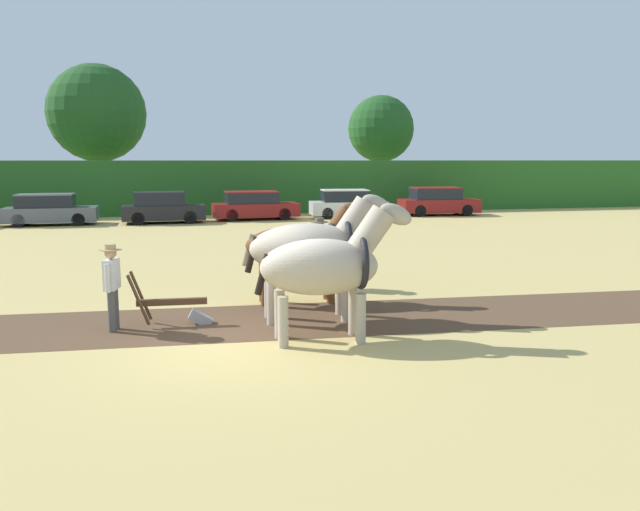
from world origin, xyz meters
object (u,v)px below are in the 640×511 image
object	(u,v)px
farmer_beside_team	(319,247)
parked_car_center_left	(49,210)
farmer_at_plow	(112,281)
parked_car_center	(162,208)
draft_horse_trail_left	(302,245)
parked_car_right	(347,204)
tree_center_left	(97,113)
parked_car_far_right	(438,202)
plow	(179,309)
draft_horse_lead_left	(326,265)
draft_horse_lead_right	(313,248)
parked_car_center_right	(254,206)
tree_center	(381,129)

from	to	relation	value
farmer_beside_team	parked_car_center_left	world-z (taller)	farmer_beside_team
farmer_at_plow	parked_car_center	size ratio (longest dim) A/B	0.40
draft_horse_trail_left	parked_car_right	bearing A→B (deg)	75.09
parked_car_center_left	parked_car_right	xyz separation A→B (m)	(14.97, 0.63, 0.01)
parked_car_center	tree_center_left	bearing A→B (deg)	111.37
farmer_at_plow	parked_car_far_right	distance (m)	26.27
tree_center_left	parked_car_center	xyz separation A→B (m)	(3.78, -8.64, -5.13)
parked_car_center_left	parked_car_far_right	bearing A→B (deg)	1.03
tree_center_left	farmer_beside_team	world-z (taller)	tree_center_left
plow	parked_car_right	size ratio (longest dim) A/B	0.37
plow	parked_car_far_right	size ratio (longest dim) A/B	0.35
draft_horse_lead_left	parked_car_far_right	distance (m)	25.61
draft_horse_trail_left	plow	bearing A→B (deg)	-149.76
draft_horse_lead_right	plow	xyz separation A→B (m)	(-2.56, 0.15, -1.10)
parked_car_far_right	draft_horse_lead_left	bearing A→B (deg)	-113.80
parked_car_center_right	draft_horse_lead_right	bearing A→B (deg)	-96.98
plow	parked_car_center_left	size ratio (longest dim) A/B	0.37
tree_center_left	plow	distance (m)	29.50
farmer_at_plow	parked_car_center_left	world-z (taller)	farmer_at_plow
draft_horse_lead_left	parked_car_center_left	distance (m)	23.36
parked_car_center_right	parked_car_right	size ratio (longest dim) A/B	1.06
tree_center_left	draft_horse_trail_left	bearing A→B (deg)	-75.56
draft_horse_lead_left	draft_horse_lead_right	bearing A→B (deg)	90.15
tree_center	parked_car_center_right	size ratio (longest dim) A/B	1.66
draft_horse_lead_right	parked_car_center_right	xyz separation A→B (m)	(1.49, 20.85, -0.70)
tree_center	parked_car_center	world-z (taller)	tree_center
plow	parked_car_far_right	bearing A→B (deg)	58.87
farmer_at_plow	parked_car_center	distance (m)	20.15
tree_center_left	farmer_at_plow	size ratio (longest dim) A/B	5.49
parked_car_center	parked_car_right	bearing A→B (deg)	2.44
parked_car_center	draft_horse_lead_right	bearing A→B (deg)	-83.35
parked_car_far_right	draft_horse_trail_left	bearing A→B (deg)	-116.91
parked_car_center	draft_horse_trail_left	bearing A→B (deg)	-82.39
parked_car_center_left	draft_horse_lead_left	bearing A→B (deg)	-70.33
tree_center_left	plow	xyz separation A→B (m)	(4.39, -28.64, -5.55)
farmer_beside_team	draft_horse_lead_right	bearing A→B (deg)	-48.09
draft_horse_lead_right	parked_car_far_right	xyz separation A→B (m)	(11.91, 21.13, -0.66)
farmer_at_plow	farmer_beside_team	bearing A→B (deg)	42.80
draft_horse_lead_right	parked_car_center_left	xyz separation A→B (m)	(-8.42, 20.33, -0.70)
parked_car_center	parked_car_center_right	world-z (taller)	parked_car_center
parked_car_center_right	parked_car_far_right	size ratio (longest dim) A/B	1.00
draft_horse_trail_left	parked_car_right	xyz separation A→B (m)	(6.47, 19.46, -0.55)
tree_center_left	parked_car_center	world-z (taller)	tree_center_left
farmer_beside_team	parked_car_center	bearing A→B (deg)	160.55
parked_car_center_left	tree_center	bearing A→B (deg)	23.82
tree_center_left	draft_horse_trail_left	size ratio (longest dim) A/B	3.09
draft_horse_trail_left	plow	xyz separation A→B (m)	(-2.64, -1.33, -0.95)
parked_car_right	parked_car_center_left	bearing A→B (deg)	-172.90
draft_horse_lead_right	farmer_at_plow	size ratio (longest dim) A/B	1.82
draft_horse_trail_left	parked_car_far_right	xyz separation A→B (m)	(11.82, 19.64, -0.51)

